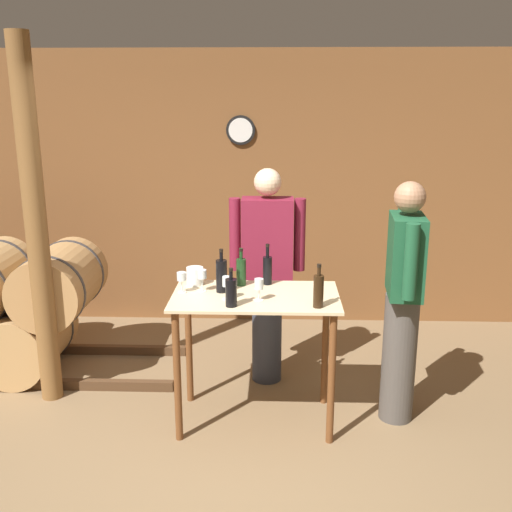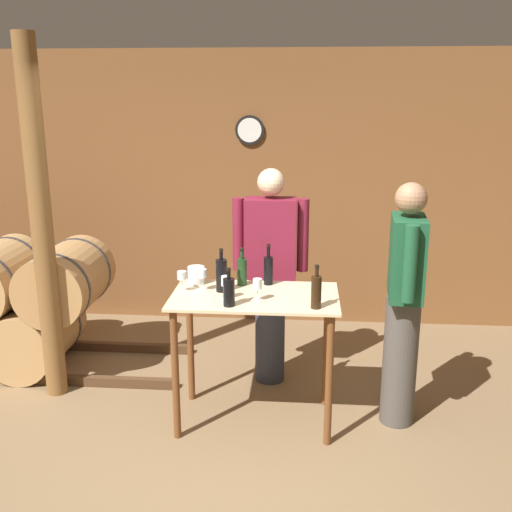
% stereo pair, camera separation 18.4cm
% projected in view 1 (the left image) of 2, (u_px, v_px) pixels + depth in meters
% --- Properties ---
extents(ground_plane, '(14.00, 14.00, 0.00)m').
position_uv_depth(ground_plane, '(221.00, 484.00, 3.63)').
color(ground_plane, brown).
extents(back_wall, '(8.40, 0.08, 2.70)m').
position_uv_depth(back_wall, '(244.00, 191.00, 5.95)').
color(back_wall, brown).
rests_on(back_wall, ground_plane).
extents(tasting_table, '(1.14, 0.66, 0.96)m').
position_uv_depth(tasting_table, '(256.00, 321.00, 4.15)').
color(tasting_table, beige).
rests_on(tasting_table, ground_plane).
extents(wooden_post, '(0.16, 0.16, 2.70)m').
position_uv_depth(wooden_post, '(36.00, 228.00, 4.32)').
color(wooden_post, brown).
rests_on(wooden_post, ground_plane).
extents(wine_bottle_far_left, '(0.08, 0.08, 0.31)m').
position_uv_depth(wine_bottle_far_left, '(222.00, 275.00, 4.13)').
color(wine_bottle_far_left, black).
rests_on(wine_bottle_far_left, tasting_table).
extents(wine_bottle_left, '(0.08, 0.08, 0.26)m').
position_uv_depth(wine_bottle_left, '(231.00, 292.00, 3.86)').
color(wine_bottle_left, black).
rests_on(wine_bottle_left, tasting_table).
extents(wine_bottle_center, '(0.07, 0.07, 0.27)m').
position_uv_depth(wine_bottle_center, '(241.00, 271.00, 4.28)').
color(wine_bottle_center, '#193819').
rests_on(wine_bottle_center, tasting_table).
extents(wine_bottle_right, '(0.07, 0.07, 0.30)m').
position_uv_depth(wine_bottle_right, '(267.00, 269.00, 4.30)').
color(wine_bottle_right, black).
rests_on(wine_bottle_right, tasting_table).
extents(wine_bottle_far_right, '(0.07, 0.07, 0.29)m').
position_uv_depth(wine_bottle_far_right, '(318.00, 290.00, 3.84)').
color(wine_bottle_far_right, black).
rests_on(wine_bottle_far_right, tasting_table).
extents(wine_glass_near_left, '(0.07, 0.07, 0.14)m').
position_uv_depth(wine_glass_near_left, '(182.00, 277.00, 4.12)').
color(wine_glass_near_left, silver).
rests_on(wine_glass_near_left, tasting_table).
extents(wine_glass_near_center, '(0.06, 0.06, 0.15)m').
position_uv_depth(wine_glass_near_center, '(202.00, 275.00, 4.15)').
color(wine_glass_near_center, silver).
rests_on(wine_glass_near_center, tasting_table).
extents(wine_glass_near_right, '(0.06, 0.06, 0.16)m').
position_uv_depth(wine_glass_near_right, '(227.00, 283.00, 3.98)').
color(wine_glass_near_right, silver).
rests_on(wine_glass_near_right, tasting_table).
extents(wine_glass_far_side, '(0.06, 0.06, 0.15)m').
position_uv_depth(wine_glass_far_side, '(259.00, 285.00, 3.96)').
color(wine_glass_far_side, silver).
rests_on(wine_glass_far_side, tasting_table).
extents(ice_bucket, '(0.12, 0.12, 0.13)m').
position_uv_depth(ice_bucket, '(195.00, 276.00, 4.30)').
color(ice_bucket, white).
rests_on(ice_bucket, tasting_table).
extents(person_host, '(0.25, 0.59, 1.73)m').
position_uv_depth(person_host, '(403.00, 299.00, 4.14)').
color(person_host, '#4C4742').
rests_on(person_host, ground_plane).
extents(person_visitor_with_scarf, '(0.59, 0.24, 1.74)m').
position_uv_depth(person_visitor_with_scarf, '(267.00, 272.00, 4.73)').
color(person_visitor_with_scarf, '#333847').
rests_on(person_visitor_with_scarf, ground_plane).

